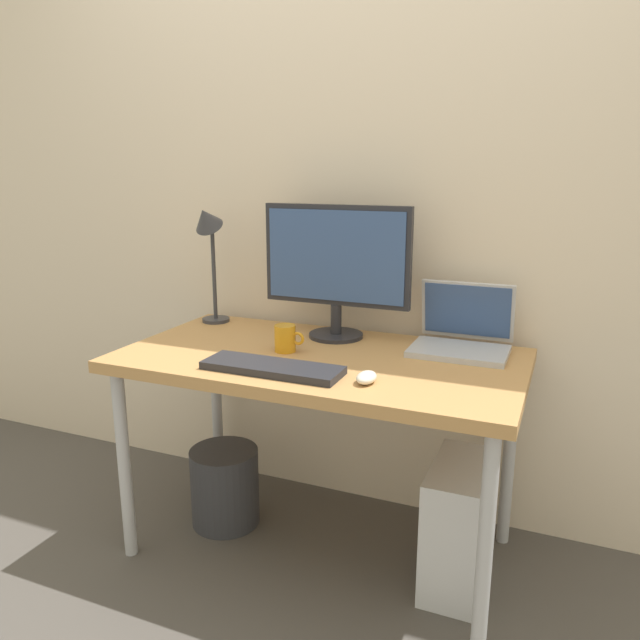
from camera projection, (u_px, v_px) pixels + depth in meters
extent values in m
plane|color=#4C4742|center=(320.00, 546.00, 2.22)|extent=(6.00, 6.00, 0.00)
cube|color=beige|center=(363.00, 179.00, 2.28)|extent=(4.40, 0.04, 2.60)
cube|color=#B7844C|center=(320.00, 360.00, 2.05)|extent=(1.34, 0.71, 0.04)
cylinder|color=#B2B2B7|center=(124.00, 465.00, 2.10)|extent=(0.04, 0.04, 0.69)
cylinder|color=#B2B2B7|center=(485.00, 547.00, 1.65)|extent=(0.04, 0.04, 0.69)
cylinder|color=#B2B2B7|center=(217.00, 405.00, 2.63)|extent=(0.04, 0.04, 0.69)
cylinder|color=#B2B2B7|center=(509.00, 455.00, 2.18)|extent=(0.04, 0.04, 0.69)
cylinder|color=#232328|center=(336.00, 335.00, 2.26)|extent=(0.20, 0.20, 0.01)
cylinder|color=#232328|center=(336.00, 319.00, 2.24)|extent=(0.04, 0.04, 0.11)
cube|color=#232328|center=(337.00, 255.00, 2.19)|extent=(0.55, 0.03, 0.36)
cube|color=#334C7F|center=(335.00, 256.00, 2.17)|extent=(0.51, 0.01, 0.32)
cube|color=#B2B2B7|center=(459.00, 351.00, 2.05)|extent=(0.32, 0.22, 0.02)
cube|color=#B2B2B7|center=(467.00, 310.00, 2.14)|extent=(0.32, 0.05, 0.21)
cube|color=#334C7F|center=(467.00, 310.00, 2.13)|extent=(0.30, 0.04, 0.18)
cylinder|color=#333338|center=(216.00, 320.00, 2.49)|extent=(0.11, 0.11, 0.01)
cylinder|color=#333338|center=(214.00, 273.00, 2.44)|extent=(0.02, 0.02, 0.38)
cone|color=#333338|center=(206.00, 218.00, 2.35)|extent=(0.11, 0.14, 0.13)
cube|color=#232328|center=(272.00, 368.00, 1.87)|extent=(0.44, 0.14, 0.02)
ellipsoid|color=silver|center=(366.00, 377.00, 1.77)|extent=(0.06, 0.09, 0.03)
cylinder|color=orange|center=(285.00, 338.00, 2.07)|extent=(0.07, 0.07, 0.09)
torus|color=orange|center=(298.00, 338.00, 2.05)|extent=(0.05, 0.01, 0.05)
cube|color=silver|center=(458.00, 525.00, 1.99)|extent=(0.18, 0.36, 0.42)
cylinder|color=#333338|center=(225.00, 486.00, 2.35)|extent=(0.26, 0.26, 0.30)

